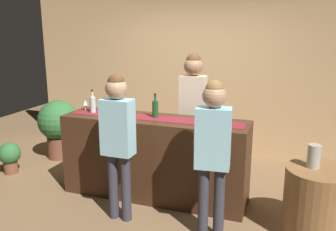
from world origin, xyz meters
The scene contains 16 objects.
ground_plane centered at (0.00, 0.00, 0.00)m, with size 10.00×10.00×0.00m, color brown.
back_wall centered at (0.00, 1.90, 1.45)m, with size 6.00×0.12×2.90m, color tan.
bar_counter centered at (0.00, 0.00, 0.52)m, with size 2.32×0.60×1.03m, color #3D2314.
counter_runner_cloth centered at (0.00, 0.00, 1.04)m, with size 2.21×0.28×0.01m, color maroon.
wine_bottle_clear centered at (-0.86, 0.00, 1.15)m, with size 0.07×0.07×0.30m.
wine_bottle_green centered at (0.00, 0.03, 1.15)m, with size 0.07×0.07×0.30m.
wine_glass_near_customer centered at (-0.43, -0.04, 1.14)m, with size 0.07×0.07×0.14m.
wine_glass_mid_counter centered at (-1.01, 0.06, 1.14)m, with size 0.07×0.07×0.14m.
wine_glass_far_end centered at (0.88, -0.07, 1.14)m, with size 0.07×0.07×0.14m.
bartender centered at (0.32, 0.58, 1.12)m, with size 0.35×0.25×1.79m.
customer_sipping centered at (0.89, -0.68, 1.01)m, with size 0.36×0.24×1.64m.
customer_browsing centered at (-0.16, -0.66, 1.02)m, with size 0.34×0.23×1.65m.
round_side_table centered at (1.91, -0.29, 0.37)m, with size 0.68×0.68×0.74m, color olive.
vase_on_side_table centered at (1.83, -0.26, 0.86)m, with size 0.13×0.13×0.24m, color #A8A399.
potted_plant_tall centered at (-2.01, 0.79, 0.56)m, with size 0.66×0.66×0.96m.
potted_plant_small centered at (-2.29, -0.03, 0.27)m, with size 0.32×0.32×0.47m.
Camera 1 is at (1.61, -4.00, 2.14)m, focal length 38.79 mm.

